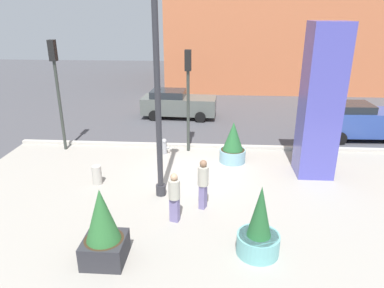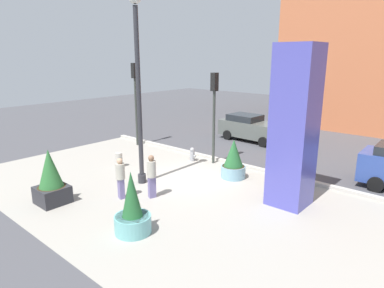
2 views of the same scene
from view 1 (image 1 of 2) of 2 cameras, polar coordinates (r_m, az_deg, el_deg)
ground_plane at (r=18.16m, az=1.70°, el=0.44°), size 60.00×60.00×0.00m
plaza_pavement at (r=12.71m, az=0.58°, el=-8.99°), size 18.00×10.00×0.02m
curb_strip at (r=17.30m, az=1.58°, el=-0.32°), size 18.00×0.24×0.16m
lamp_post at (r=11.74m, az=-5.56°, el=8.26°), size 0.44×0.44×7.74m
art_pillar_blue at (r=14.52m, az=19.96°, el=6.24°), size 1.39×1.39×5.94m
potted_plant_mid_plaza at (r=15.55m, az=6.59°, el=-0.10°), size 1.14×1.14×1.82m
potted_plant_near_left at (r=9.74m, az=-14.11°, el=-13.19°), size 1.10×1.10×2.14m
potted_plant_near_right at (r=10.00m, az=10.70°, el=-13.42°), size 1.17×1.17×2.07m
fire_hydrant at (r=16.50m, az=-4.46°, el=-0.38°), size 0.36×0.26×0.75m
concrete_bollard at (r=14.11m, az=-15.02°, el=-4.85°), size 0.36×0.36×0.75m
traffic_light_corner at (r=17.29m, az=-20.95°, el=9.79°), size 0.28×0.42×5.09m
traffic_light_far_side at (r=16.03m, az=-0.64°, el=9.48°), size 0.28×0.42×4.69m
car_curb_west at (r=20.22m, az=25.44°, el=3.37°), size 4.41×2.20×1.88m
car_far_lane at (r=22.09m, az=-2.31°, el=6.47°), size 4.59×2.22×1.69m
pedestrian_by_curb at (r=11.11m, az=-2.85°, el=-8.22°), size 0.45×0.45×1.67m
pedestrian_crossing at (r=11.78m, az=1.79°, el=-6.09°), size 0.46×0.46×1.77m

